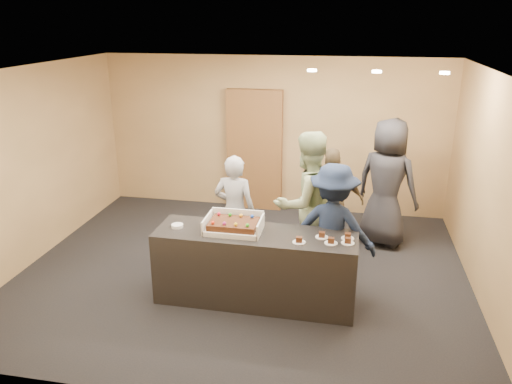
% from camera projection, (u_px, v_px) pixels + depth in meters
% --- Properties ---
extents(room, '(6.04, 6.00, 2.70)m').
position_uv_depth(room, '(243.00, 178.00, 6.42)').
color(room, black).
rests_on(room, ground).
extents(serving_counter, '(2.41, 0.73, 0.90)m').
position_uv_depth(serving_counter, '(255.00, 267.00, 6.04)').
color(serving_counter, black).
rests_on(serving_counter, floor).
extents(storage_cabinet, '(0.97, 0.15, 2.14)m').
position_uv_depth(storage_cabinet, '(255.00, 151.00, 8.80)').
color(storage_cabinet, brown).
rests_on(storage_cabinet, floor).
extents(cake_box, '(0.67, 0.46, 0.20)m').
position_uv_depth(cake_box, '(234.00, 227.00, 5.94)').
color(cake_box, white).
rests_on(cake_box, serving_counter).
extents(sheet_cake, '(0.57, 0.39, 0.11)m').
position_uv_depth(sheet_cake, '(234.00, 224.00, 5.90)').
color(sheet_cake, '#351A0C').
rests_on(sheet_cake, cake_box).
extents(plate_stack, '(0.14, 0.14, 0.04)m').
position_uv_depth(plate_stack, '(177.00, 226.00, 6.04)').
color(plate_stack, white).
rests_on(plate_stack, serving_counter).
extents(slice_a, '(0.15, 0.15, 0.07)m').
position_uv_depth(slice_a, '(299.00, 241.00, 5.63)').
color(slice_a, white).
rests_on(slice_a, serving_counter).
extents(slice_b, '(0.15, 0.15, 0.07)m').
position_uv_depth(slice_b, '(322.00, 236.00, 5.76)').
color(slice_b, white).
rests_on(slice_b, serving_counter).
extents(slice_c, '(0.15, 0.15, 0.07)m').
position_uv_depth(slice_c, '(331.00, 241.00, 5.61)').
color(slice_c, white).
rests_on(slice_c, serving_counter).
extents(slice_d, '(0.15, 0.15, 0.07)m').
position_uv_depth(slice_d, '(348.00, 237.00, 5.73)').
color(slice_d, white).
rests_on(slice_d, serving_counter).
extents(slice_e, '(0.15, 0.15, 0.07)m').
position_uv_depth(slice_e, '(348.00, 241.00, 5.61)').
color(slice_e, white).
rests_on(slice_e, serving_counter).
extents(person_server_grey, '(0.59, 0.40, 1.58)m').
position_uv_depth(person_server_grey, '(235.00, 211.00, 6.86)').
color(person_server_grey, '#A8A8AE').
rests_on(person_server_grey, floor).
extents(person_sage_man, '(1.20, 1.16, 1.95)m').
position_uv_depth(person_sage_man, '(307.00, 203.00, 6.60)').
color(person_sage_man, '#9CAD7C').
rests_on(person_sage_man, floor).
extents(person_navy_man, '(1.16, 0.79, 1.66)m').
position_uv_depth(person_navy_man, '(333.00, 229.00, 6.17)').
color(person_navy_man, '#18243E').
rests_on(person_navy_man, floor).
extents(person_brown_extra, '(1.00, 0.59, 1.60)m').
position_uv_depth(person_brown_extra, '(331.00, 202.00, 7.14)').
color(person_brown_extra, brown).
rests_on(person_brown_extra, floor).
extents(person_dark_suit, '(1.13, 0.99, 1.95)m').
position_uv_depth(person_dark_suit, '(387.00, 183.00, 7.41)').
color(person_dark_suit, '#242327').
rests_on(person_dark_suit, floor).
extents(ceiling_spotlights, '(1.72, 0.12, 0.03)m').
position_uv_depth(ceiling_spotlights, '(377.00, 72.00, 6.15)').
color(ceiling_spotlights, '#FFEAC6').
rests_on(ceiling_spotlights, ceiling).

